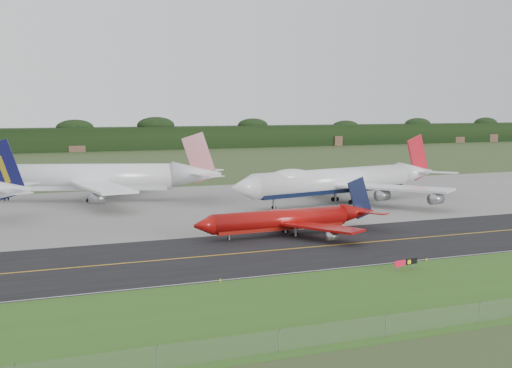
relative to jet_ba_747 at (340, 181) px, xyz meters
The scene contains 13 objects.
ground 50.20m from the jet_ba_747, 123.49° to the right, with size 600.00×600.00×0.00m, color #354620.
grass_verge 81.60m from the jet_ba_747, 109.77° to the right, with size 400.00×30.00×0.01m, color #345E1B.
taxiway 53.56m from the jet_ba_747, 121.12° to the right, with size 400.00×32.00×0.02m, color black.
apron 29.60m from the jet_ba_747, 161.19° to the left, with size 400.00×78.00×0.01m, color gray.
taxiway_centreline 53.56m from the jet_ba_747, 121.12° to the right, with size 400.00×0.40×0.00m, color orange.
taxiway_edge_line 67.26m from the jet_ba_747, 114.26° to the right, with size 400.00×0.25×0.00m, color silver.
horizon_treeline 233.77m from the jet_ba_747, 96.77° to the left, with size 700.00×25.00×12.00m.
jet_ba_747 is the anchor object (origin of this frame).
jet_red_737 44.80m from the jet_ba_747, 131.25° to the right, with size 36.95×30.14×9.98m.
jet_star_tail 60.98m from the jet_ba_747, 152.76° to the left, with size 62.74×50.94×17.05m.
taxiway_sign 70.85m from the jet_ba_747, 111.91° to the right, with size 4.45×1.12×1.50m.
edge_marker_left 82.12m from the jet_ba_747, 130.71° to the right, with size 0.16×0.16×0.50m, color yellow.
edge_marker_center 65.53m from the jet_ba_747, 108.03° to the right, with size 0.16×0.16×0.50m, color yellow.
Camera 1 is at (-57.81, -107.91, 23.38)m, focal length 50.00 mm.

